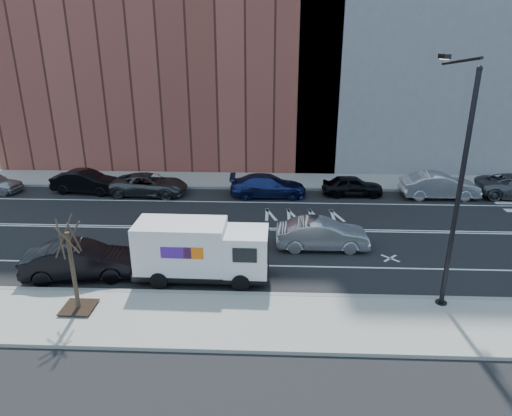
{
  "coord_description": "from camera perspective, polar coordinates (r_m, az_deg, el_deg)",
  "views": [
    {
      "loc": [
        0.4,
        -23.08,
        9.9
      ],
      "look_at": [
        -0.54,
        -0.45,
        1.4
      ],
      "focal_mm": 32.0,
      "sensor_mm": 36.0,
      "label": 1
    }
  ],
  "objects": [
    {
      "name": "ground",
      "position": [
        25.12,
        1.28,
        -2.65
      ],
      "size": [
        120.0,
        120.0,
        0.0
      ],
      "primitive_type": "plane",
      "color": "black",
      "rests_on": "ground"
    },
    {
      "name": "sidewalk_near",
      "position": [
        17.34,
        0.66,
        -13.95
      ],
      "size": [
        44.0,
        3.6,
        0.15
      ],
      "primitive_type": "cube",
      "color": "gray",
      "rests_on": "ground"
    },
    {
      "name": "sidewalk_far",
      "position": [
        33.36,
        1.59,
        3.43
      ],
      "size": [
        44.0,
        3.6,
        0.15
      ],
      "primitive_type": "cube",
      "color": "gray",
      "rests_on": "ground"
    },
    {
      "name": "curb_near",
      "position": [
        18.84,
        0.83,
        -10.83
      ],
      "size": [
        44.0,
        0.25,
        0.17
      ],
      "primitive_type": "cube",
      "color": "gray",
      "rests_on": "ground"
    },
    {
      "name": "curb_far",
      "position": [
        31.64,
        1.54,
        2.49
      ],
      "size": [
        44.0,
        0.25,
        0.17
      ],
      "primitive_type": "cube",
      "color": "gray",
      "rests_on": "ground"
    },
    {
      "name": "road_markings",
      "position": [
        25.11,
        1.28,
        -2.64
      ],
      "size": [
        40.0,
        8.6,
        0.01
      ],
      "primitive_type": null,
      "color": "white",
      "rests_on": "ground"
    },
    {
      "name": "bldg_brick",
      "position": [
        39.6,
        -10.64,
        21.84
      ],
      "size": [
        26.0,
        10.0,
        22.0
      ],
      "primitive_type": "cube",
      "color": "brown",
      "rests_on": "ground"
    },
    {
      "name": "streetlight",
      "position": [
        18.11,
        23.69,
        3.37
      ],
      "size": [
        0.44,
        4.02,
        9.34
      ],
      "color": "black",
      "rests_on": "ground"
    },
    {
      "name": "street_tree",
      "position": [
        18.48,
        -21.77,
        -8.24
      ],
      "size": [
        1.2,
        1.2,
        3.75
      ],
      "color": "black",
      "rests_on": "ground"
    },
    {
      "name": "fedex_van",
      "position": [
        19.69,
        -6.93,
        -5.25
      ],
      "size": [
        5.76,
        2.12,
        2.62
      ],
      "rotation": [
        0.0,
        0.0,
        -0.02
      ],
      "color": "black",
      "rests_on": "ground"
    },
    {
      "name": "far_parked_b",
      "position": [
        32.87,
        -20.43,
        3.09
      ],
      "size": [
        4.74,
        2.13,
        1.51
      ],
      "primitive_type": "imported",
      "rotation": [
        0.0,
        0.0,
        1.45
      ],
      "color": "black",
      "rests_on": "ground"
    },
    {
      "name": "far_parked_c",
      "position": [
        31.23,
        -13.2,
        2.88
      ],
      "size": [
        5.19,
        2.65,
        1.4
      ],
      "primitive_type": "imported",
      "rotation": [
        0.0,
        0.0,
        1.51
      ],
      "color": "#424548",
      "rests_on": "ground"
    },
    {
      "name": "far_parked_d",
      "position": [
        30.1,
        1.51,
        2.81
      ],
      "size": [
        5.09,
        2.26,
        1.45
      ],
      "primitive_type": "imported",
      "rotation": [
        0.0,
        0.0,
        1.62
      ],
      "color": "navy",
      "rests_on": "ground"
    },
    {
      "name": "far_parked_e",
      "position": [
        30.9,
        11.97,
        2.74
      ],
      "size": [
        4.0,
        1.67,
        1.35
      ],
      "primitive_type": "imported",
      "rotation": [
        0.0,
        0.0,
        1.59
      ],
      "color": "black",
      "rests_on": "ground"
    },
    {
      "name": "far_parked_f",
      "position": [
        32.09,
        21.96,
        2.59
      ],
      "size": [
        4.99,
        1.83,
        1.63
      ],
      "primitive_type": "imported",
      "rotation": [
        0.0,
        0.0,
        1.59
      ],
      "color": "#B4B3B8",
      "rests_on": "ground"
    },
    {
      "name": "driving_sedan",
      "position": [
        22.85,
        8.26,
        -3.27
      ],
      "size": [
        4.57,
        1.66,
        1.5
      ],
      "primitive_type": "imported",
      "rotation": [
        0.0,
        0.0,
        1.59
      ],
      "color": "#ADADB2",
      "rests_on": "ground"
    },
    {
      "name": "near_parked_rear_a",
      "position": [
        21.35,
        -21.06,
        -6.17
      ],
      "size": [
        5.0,
        2.33,
        1.59
      ],
      "primitive_type": "imported",
      "rotation": [
        0.0,
        0.0,
        1.71
      ],
      "color": "black",
      "rests_on": "ground"
    }
  ]
}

